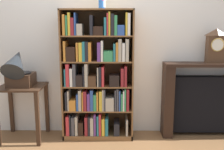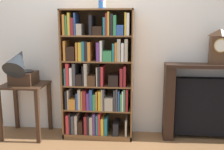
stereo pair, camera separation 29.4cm
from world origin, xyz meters
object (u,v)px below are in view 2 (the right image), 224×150
object	(u,v)px
bookshelf	(97,79)
fireplace_mantel	(212,103)
gramophone	(20,67)
mantel_clock	(219,47)
side_table_left	(25,97)
cup_stack	(102,1)

from	to	relation	value
bookshelf	fireplace_mantel	size ratio (longest dim) A/B	1.34
bookshelf	gramophone	distance (m)	0.95
fireplace_mantel	mantel_clock	distance (m)	0.70
gramophone	side_table_left	bearing A→B (deg)	90.00
bookshelf	cup_stack	xyz separation A→B (m)	(0.07, -0.01, 0.95)
side_table_left	fireplace_mantel	xyz separation A→B (m)	(2.37, 0.14, -0.04)
bookshelf	cup_stack	world-z (taller)	cup_stack
cup_stack	gramophone	distance (m)	1.28
side_table_left	gramophone	distance (m)	0.41
cup_stack	gramophone	world-z (taller)	cup_stack
bookshelf	mantel_clock	xyz separation A→B (m)	(1.47, 0.04, 0.42)
cup_stack	fireplace_mantel	size ratio (longest dim) A/B	0.16
gramophone	mantel_clock	world-z (taller)	mantel_clock
cup_stack	gramophone	xyz separation A→B (m)	(-0.99, -0.14, -0.79)
side_table_left	gramophone	size ratio (longest dim) A/B	1.30
bookshelf	fireplace_mantel	distance (m)	1.47
cup_stack	mantel_clock	size ratio (longest dim) A/B	0.46
fireplace_mantel	mantel_clock	size ratio (longest dim) A/B	2.83
side_table_left	fireplace_mantel	size ratio (longest dim) A/B	0.57
cup_stack	side_table_left	xyz separation A→B (m)	(-0.99, -0.06, -1.19)
cup_stack	side_table_left	bearing A→B (deg)	-176.56
bookshelf	gramophone	world-z (taller)	bookshelf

